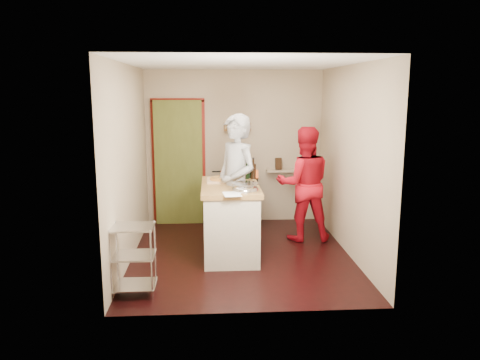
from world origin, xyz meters
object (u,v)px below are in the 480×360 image
Objects in this scene: island at (231,218)px; person_stripe at (236,186)px; stove at (238,200)px; wire_shelving at (133,256)px; person_red at (304,184)px.

person_stripe is at bearing 6.62° from island.
stove is 0.51× the size of person_stripe.
island is at bearing -97.75° from stove.
wire_shelving is at bearing -132.98° from island.
person_red reaches higher than wire_shelving.
stove is at bearing 140.36° from person_stripe.
island reaches higher than wire_shelving.
wire_shelving is 1.67m from island.
island is at bearing -118.38° from person_stripe.
wire_shelving is 0.46× the size of person_red.
stove is 1.42m from island.
stove reaches higher than wire_shelving.
person_red is at bearing -39.76° from stove.
stove is 1.26× the size of wire_shelving.
person_red is (2.28, 1.84, 0.43)m from wire_shelving.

